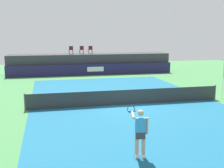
{
  "coord_description": "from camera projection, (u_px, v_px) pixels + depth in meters",
  "views": [
    {
      "loc": [
        -4.94,
        -17.02,
        4.41
      ],
      "look_at": [
        -0.52,
        2.0,
        1.0
      ],
      "focal_mm": 46.07,
      "sensor_mm": 36.0,
      "label": 1
    }
  ],
  "objects": [
    {
      "name": "spectator_chair_left",
      "position": [
        82.0,
        49.0,
        32.27
      ],
      "size": [
        0.45,
        0.45,
        0.89
      ],
      "color": "#561919",
      "rests_on": "spectator_platform"
    },
    {
      "name": "sponsor_wall",
      "position": [
        93.0,
        70.0,
        31.04
      ],
      "size": [
        18.0,
        0.22,
        1.2
      ],
      "color": "#231E4C",
      "rests_on": "ground"
    },
    {
      "name": "spectator_chair_center",
      "position": [
        90.0,
        49.0,
        32.42
      ],
      "size": [
        0.44,
        0.44,
        0.89
      ],
      "color": "#561919",
      "rests_on": "spectator_platform"
    },
    {
      "name": "spectator_platform",
      "position": [
        90.0,
        63.0,
        32.68
      ],
      "size": [
        18.0,
        2.8,
        2.2
      ],
      "primitive_type": "cube",
      "color": "#38383D",
      "rests_on": "ground"
    },
    {
      "name": "ground_plane",
      "position": [
        116.0,
        95.0,
        21.07
      ],
      "size": [
        48.0,
        48.0,
        0.0
      ],
      "primitive_type": "plane",
      "color": "#3D7A42"
    },
    {
      "name": "spectator_chair_far_left",
      "position": [
        71.0,
        50.0,
        31.85
      ],
      "size": [
        0.44,
        0.44,
        0.89
      ],
      "color": "#561919",
      "rests_on": "spectator_platform"
    },
    {
      "name": "tennis_player",
      "position": [
        140.0,
        132.0,
        10.29
      ],
      "size": [
        0.57,
        1.21,
        1.77
      ],
      "color": "white",
      "rests_on": "court_inner"
    },
    {
      "name": "net_post_near",
      "position": [
        25.0,
        102.0,
        16.72
      ],
      "size": [
        0.1,
        0.1,
        1.0
      ],
      "primitive_type": "cylinder",
      "color": "#4C4C51",
      "rests_on": "ground"
    },
    {
      "name": "tennis_ball",
      "position": [
        83.0,
        84.0,
        25.27
      ],
      "size": [
        0.07,
        0.07,
        0.07
      ],
      "primitive_type": "sphere",
      "color": "#D8EA33",
      "rests_on": "court_inner"
    },
    {
      "name": "tennis_net",
      "position": [
        127.0,
        97.0,
        18.11
      ],
      "size": [
        12.4,
        0.02,
        0.95
      ],
      "primitive_type": "cube",
      "color": "#2D2D2D",
      "rests_on": "ground"
    },
    {
      "name": "court_inner",
      "position": [
        127.0,
        104.0,
        18.19
      ],
      "size": [
        12.0,
        22.0,
        0.0
      ],
      "primitive_type": "cube",
      "color": "#16597A",
      "rests_on": "ground"
    },
    {
      "name": "net_post_far",
      "position": [
        215.0,
        92.0,
        19.49
      ],
      "size": [
        0.1,
        0.1,
        1.0
      ],
      "primitive_type": "cylinder",
      "color": "#4C4C51",
      "rests_on": "ground"
    }
  ]
}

